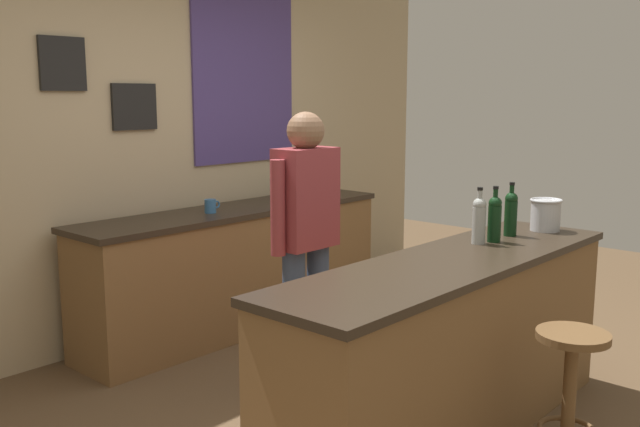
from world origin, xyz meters
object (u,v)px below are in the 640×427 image
object	(u,v)px
bartender	(306,234)
ice_bucket	(546,214)
bar_stool	(570,379)
wine_bottle_b	(495,217)
coffee_mug	(211,206)
wine_bottle_a	(479,219)
wine_glass_a	(276,188)
wine_glass_b	(297,183)
wine_bottle_c	(511,212)

from	to	relation	value
bartender	ice_bucket	distance (m)	1.42
bar_stool	wine_bottle_b	size ratio (longest dim) A/B	2.22
wine_bottle_b	coffee_mug	world-z (taller)	wine_bottle_b
wine_bottle_a	ice_bucket	bearing A→B (deg)	-10.35
bartender	wine_bottle_a	size ratio (longest dim) A/B	5.29
wine_glass_a	wine_bottle_a	bearing A→B (deg)	-101.40
bartender	wine_glass_b	size ratio (longest dim) A/B	10.45
bartender	wine_glass_a	xyz separation A→B (m)	(0.88, 1.14, 0.07)
wine_glass_a	coffee_mug	size ratio (longest dim) A/B	1.24
wine_glass_b	wine_bottle_b	bearing A→B (deg)	-106.74
wine_bottle_a	wine_bottle_b	bearing A→B (deg)	-22.20
wine_bottle_a	ice_bucket	world-z (taller)	wine_bottle_a
bar_stool	wine_bottle_c	size ratio (longest dim) A/B	2.22
wine_bottle_c	ice_bucket	world-z (taller)	wine_bottle_c
bartender	coffee_mug	world-z (taller)	bartender
wine_glass_b	wine_bottle_c	bearing A→B (deg)	-101.31
bar_stool	wine_bottle_b	xyz separation A→B (m)	(0.47, 0.65, 0.60)
wine_glass_a	coffee_mug	xyz separation A→B (m)	(-0.65, -0.02, -0.06)
wine_bottle_c	ice_bucket	size ratio (longest dim) A/B	1.63
bar_stool	wine_glass_b	world-z (taller)	wine_glass_b
ice_bucket	wine_bottle_b	bearing A→B (deg)	172.15
wine_bottle_a	wine_bottle_b	size ratio (longest dim) A/B	1.00
wine_bottle_b	coffee_mug	distance (m)	2.01
wine_bottle_a	coffee_mug	bearing A→B (deg)	97.50
wine_bottle_a	wine_bottle_c	world-z (taller)	same
wine_glass_b	coffee_mug	world-z (taller)	wine_glass_b
ice_bucket	coffee_mug	world-z (taller)	ice_bucket
bar_stool	wine_bottle_c	xyz separation A→B (m)	(0.68, 0.66, 0.60)
wine_bottle_b	bartender	bearing A→B (deg)	124.13
wine_bottle_a	wine_glass_b	size ratio (longest dim) A/B	1.97
wine_bottle_c	bartender	bearing A→B (deg)	133.33
wine_bottle_a	coffee_mug	xyz separation A→B (m)	(-0.26, 1.94, -0.11)
bar_stool	wine_bottle_c	bearing A→B (deg)	44.17
bartender	wine_bottle_a	distance (m)	0.96
bartender	wine_bottle_a	bearing A→B (deg)	-59.41
wine_bottle_b	wine_glass_a	world-z (taller)	wine_bottle_b
bar_stool	wine_glass_a	bearing A→B (deg)	73.86
bartender	coffee_mug	bearing A→B (deg)	78.52
bartender	wine_bottle_c	xyz separation A→B (m)	(0.80, -0.84, 0.12)
wine_bottle_b	wine_glass_a	bearing A→B (deg)	81.54
bar_stool	wine_bottle_b	world-z (taller)	wine_bottle_b
wine_bottle_c	bar_stool	bearing A→B (deg)	-135.83
wine_bottle_a	coffee_mug	size ratio (longest dim) A/B	2.45
wine_bottle_c	wine_bottle_b	bearing A→B (deg)	-176.31
wine_bottle_b	wine_bottle_c	world-z (taller)	same
bar_stool	wine_glass_a	world-z (taller)	wine_glass_a
bar_stool	wine_bottle_a	xyz separation A→B (m)	(0.37, 0.69, 0.60)
wine_bottle_c	ice_bucket	xyz separation A→B (m)	(0.28, -0.08, -0.04)
coffee_mug	wine_bottle_b	bearing A→B (deg)	-79.88
bar_stool	wine_glass_a	size ratio (longest dim) A/B	4.39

